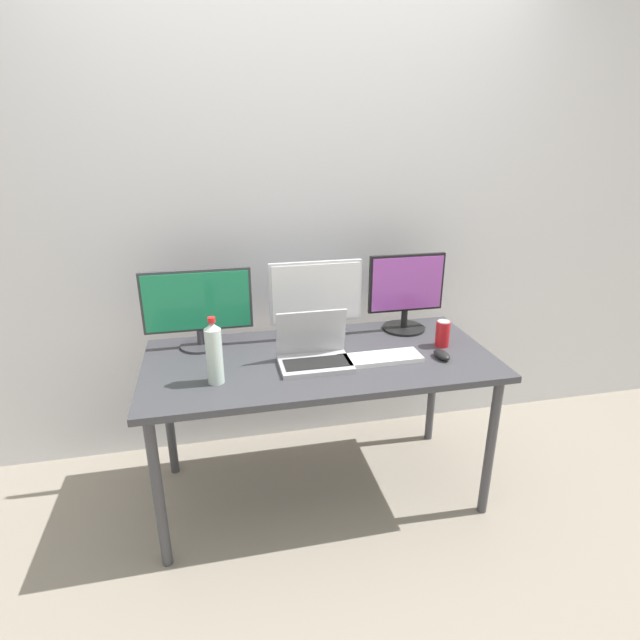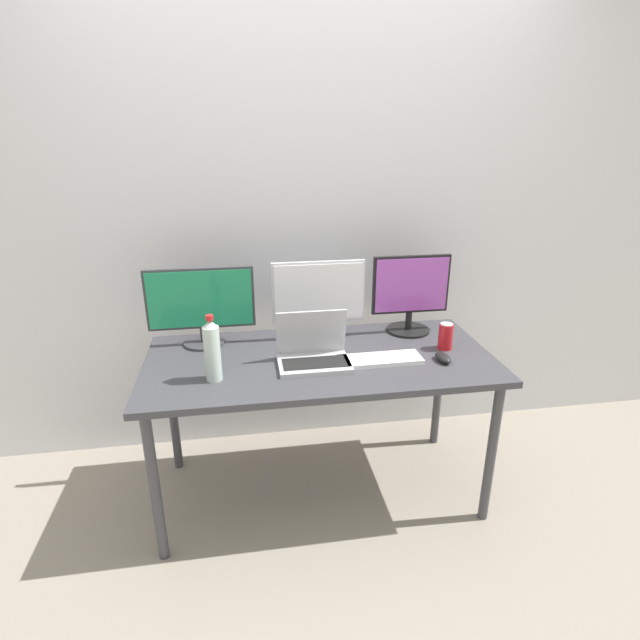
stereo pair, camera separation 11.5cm
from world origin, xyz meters
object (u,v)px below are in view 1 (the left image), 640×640
monitor_left (198,306)px  mouse_by_keyboard (442,355)px  water_bottle (214,353)px  monitor_center (316,298)px  monitor_right (406,291)px  work_desk (320,370)px  laptop_silver (314,351)px  soda_can_near_keyboard (443,334)px  keyboard_main (380,358)px

monitor_left → mouse_by_keyboard: (1.06, -0.37, -0.18)m
water_bottle → monitor_center: bearing=37.2°
monitor_center → monitor_right: size_ratio=1.14×
work_desk → laptop_silver: 0.14m
mouse_by_keyboard → soda_can_near_keyboard: (0.06, 0.13, 0.04)m
monitor_center → soda_can_near_keyboard: monitor_center is taller
monitor_center → mouse_by_keyboard: 0.65m
monitor_right → keyboard_main: size_ratio=1.07×
water_bottle → mouse_by_keyboard: bearing=0.8°
monitor_left → water_bottle: 0.40m
laptop_silver → mouse_by_keyboard: size_ratio=2.93×
water_bottle → soda_can_near_keyboard: size_ratio=2.25×
work_desk → soda_can_near_keyboard: (0.60, 0.00, 0.13)m
monitor_right → keyboard_main: 0.45m
mouse_by_keyboard → laptop_silver: bearing=166.1°
keyboard_main → monitor_right: bearing=53.1°
monitor_left → monitor_center: (0.56, -0.01, 0.01)m
keyboard_main → soda_can_near_keyboard: (0.34, 0.09, 0.05)m
work_desk → soda_can_near_keyboard: soda_can_near_keyboard is taller
monitor_left → monitor_center: 0.56m
water_bottle → work_desk: bearing=17.4°
laptop_silver → keyboard_main: (0.30, -0.04, -0.04)m
monitor_left → monitor_right: bearing=0.0°
water_bottle → soda_can_near_keyboard: water_bottle is taller
work_desk → monitor_center: bearing=82.5°
monitor_right → laptop_silver: size_ratio=1.26×
monitor_center → mouse_by_keyboard: (0.50, -0.36, -0.19)m
monitor_left → mouse_by_keyboard: 1.14m
laptop_silver → water_bottle: 0.44m
monitor_left → laptop_silver: monitor_left is taller
keyboard_main → mouse_by_keyboard: (0.28, -0.04, 0.01)m
monitor_right → mouse_by_keyboard: size_ratio=3.71×
keyboard_main → water_bottle: size_ratio=1.31×
monitor_left → mouse_by_keyboard: size_ratio=4.71×
water_bottle → monitor_right: bearing=21.8°
monitor_right → soda_can_near_keyboard: 0.29m
monitor_right → monitor_center: bearing=-179.0°
keyboard_main → soda_can_near_keyboard: 0.35m
monitor_center → soda_can_near_keyboard: bearing=-22.2°
monitor_center → keyboard_main: bearing=-54.8°
keyboard_main → soda_can_near_keyboard: size_ratio=2.93×
monitor_center → mouse_by_keyboard: monitor_center is taller
monitor_center → monitor_right: monitor_right is taller
monitor_center → keyboard_main: monitor_center is taller
monitor_left → soda_can_near_keyboard: size_ratio=3.98×
monitor_right → soda_can_near_keyboard: (0.10, -0.24, -0.14)m
monitor_center → keyboard_main: 0.44m
work_desk → monitor_left: (-0.53, 0.24, 0.27)m
monitor_right → soda_can_near_keyboard: monitor_right is taller
work_desk → soda_can_near_keyboard: 0.61m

